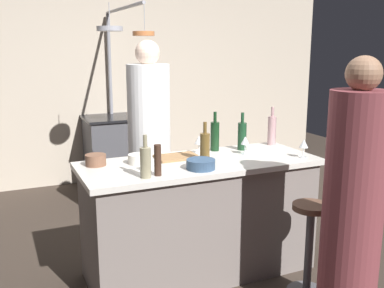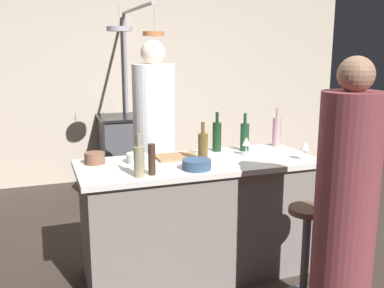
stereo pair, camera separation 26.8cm
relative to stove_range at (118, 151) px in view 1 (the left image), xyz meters
The scene contains 22 objects.
ground_plane 2.49m from the stove_range, 90.00° to the right, with size 9.00×9.00×0.00m, color #382D26.
back_wall 0.94m from the stove_range, 90.00° to the left, with size 6.40×0.16×2.60m, color #BCAD99.
kitchen_island 2.45m from the stove_range, 90.00° to the right, with size 1.80×0.72×0.90m.
stove_range is the anchor object (origin of this frame).
chef 1.69m from the stove_range, 94.39° to the right, with size 0.38×0.38×1.80m.
bar_stool_right 3.12m from the stove_range, 79.72° to the right, with size 0.28×0.28×0.68m.
guest_right 3.52m from the stove_range, 81.24° to the right, with size 0.36×0.36×1.69m.
overhead_pot_rack 1.27m from the stove_range, 98.48° to the right, with size 0.59×1.46×2.17m.
potted_plant 2.03m from the stove_range, 32.74° to the right, with size 0.36×0.36×0.52m.
cutting_board 2.35m from the stove_range, 93.13° to the right, with size 0.32×0.22×0.02m, color #997047.
pepper_mill 2.77m from the stove_range, 98.90° to the right, with size 0.05×0.05×0.21m, color #382319.
wine_bottle_white 2.80m from the stove_range, 100.70° to the right, with size 0.07×0.07×0.29m.
wine_bottle_green 2.37m from the stove_range, 78.09° to the right, with size 0.07×0.07×0.31m.
wine_bottle_red 2.28m from the stove_range, 83.35° to the right, with size 0.07×0.07×0.32m.
wine_bottle_rose 2.41m from the stove_range, 69.73° to the right, with size 0.07×0.07×0.33m.
wine_bottle_amber 2.57m from the stove_range, 89.73° to the right, with size 0.07×0.07×0.30m.
wine_glass_near_left_guest 2.85m from the stove_range, 74.04° to the right, with size 0.07×0.07×0.15m.
wine_glass_near_right_guest 2.31m from the stove_range, 87.73° to the right, with size 0.07×0.07×0.15m.
wine_glass_by_chef 2.50m from the stove_range, 80.17° to the right, with size 0.07×0.07×0.15m.
mixing_bowl_blue 2.70m from the stove_range, 91.99° to the right, with size 0.20×0.20×0.07m, color #334C6B.
mixing_bowl_wooden 2.43m from the stove_range, 108.20° to the right, with size 0.15×0.15×0.08m, color brown.
mixing_bowl_ceramic 2.42m from the stove_range, 100.87° to the right, with size 0.15×0.15×0.07m, color silver.
Camera 1 is at (-1.37, -2.92, 1.74)m, focal length 41.50 mm.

